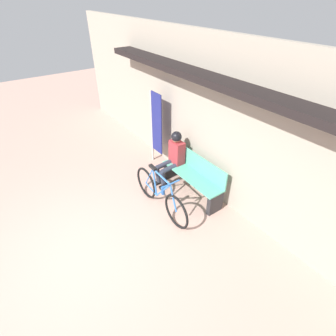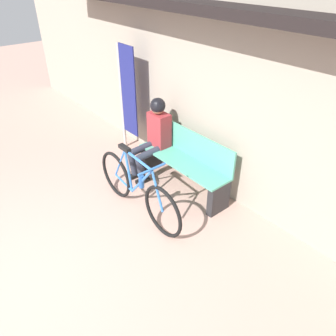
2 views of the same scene
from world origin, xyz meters
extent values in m
plane|color=tan|center=(0.00, 0.00, 0.00)|extent=(24.00, 24.00, 0.00)
cube|color=#9E9384|center=(0.00, 2.92, 1.60)|extent=(12.00, 0.12, 3.20)
cube|color=black|center=(0.00, 2.64, 2.50)|extent=(6.60, 0.44, 0.12)
cube|color=#51A88E|center=(-0.25, 2.49, 0.46)|extent=(1.59, 0.42, 0.03)
cube|color=#51A88E|center=(-0.25, 2.69, 0.68)|extent=(1.59, 0.03, 0.40)
cube|color=#232326|center=(-0.99, 2.49, 0.22)|extent=(0.10, 0.36, 0.45)
cube|color=#232326|center=(0.50, 2.49, 0.22)|extent=(0.10, 0.36, 0.45)
torus|color=black|center=(-0.72, 1.64, 0.35)|extent=(0.70, 0.05, 0.70)
torus|color=black|center=(0.35, 1.64, 0.35)|extent=(0.70, 0.05, 0.70)
cylinder|color=blue|center=(-0.13, 1.64, 0.87)|extent=(0.58, 0.03, 0.07)
cylinder|color=blue|center=(-0.08, 1.64, 0.57)|extent=(0.50, 0.03, 0.59)
cylinder|color=blue|center=(-0.37, 1.64, 0.59)|extent=(0.14, 0.03, 0.61)
cylinder|color=blue|center=(-0.52, 1.64, 0.32)|extent=(0.41, 0.03, 0.09)
cylinder|color=blue|center=(-0.57, 1.64, 0.62)|extent=(0.32, 0.02, 0.55)
cylinder|color=blue|center=(0.25, 1.64, 0.60)|extent=(0.22, 0.03, 0.52)
cube|color=black|center=(-0.42, 1.64, 0.91)|extent=(0.20, 0.07, 0.05)
cylinder|color=blue|center=(0.15, 1.64, 0.87)|extent=(0.03, 0.40, 0.03)
cylinder|color=#235199|center=(-0.08, 1.64, 0.57)|extent=(0.07, 0.07, 0.17)
cylinder|color=#2D3342|center=(-0.93, 2.27, 0.47)|extent=(0.11, 0.45, 0.13)
cylinder|color=#2D3342|center=(-0.93, 2.08, 0.26)|extent=(0.11, 0.17, 0.42)
cube|color=black|center=(-0.93, 2.11, 0.03)|extent=(0.10, 0.22, 0.06)
cylinder|color=#2D3342|center=(-0.73, 2.27, 0.47)|extent=(0.11, 0.45, 0.13)
cylinder|color=#2D3342|center=(-0.73, 2.08, 0.26)|extent=(0.11, 0.17, 0.42)
cube|color=black|center=(-0.73, 2.11, 0.03)|extent=(0.10, 0.22, 0.06)
cube|color=maroon|center=(-0.83, 2.53, 0.74)|extent=(0.34, 0.22, 0.53)
sphere|color=#9E7556|center=(-0.83, 2.51, 1.11)|extent=(0.20, 0.20, 0.20)
sphere|color=black|center=(-0.83, 2.51, 1.14)|extent=(0.23, 0.23, 0.23)
cylinder|color=#B7B2A8|center=(-1.88, 2.55, 0.93)|extent=(0.05, 0.05, 1.86)
cube|color=navy|center=(-1.66, 2.55, 1.11)|extent=(0.40, 0.02, 1.50)
camera|label=1|loc=(3.13, -0.54, 3.76)|focal=28.00mm
camera|label=2|loc=(2.75, -0.30, 2.96)|focal=35.00mm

